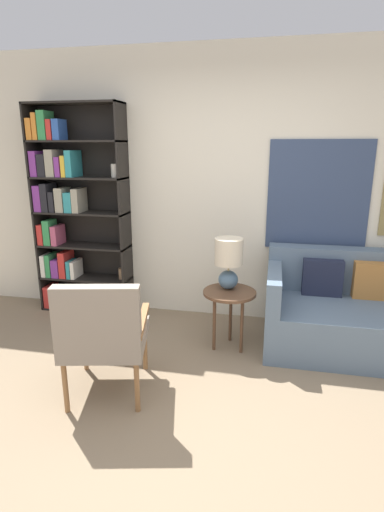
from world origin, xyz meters
name	(u,v)px	position (x,y,z in m)	size (l,w,h in m)	color
ground_plane	(169,443)	(0.00, 0.00, 0.00)	(14.00, 14.00, 0.00)	#847056
wall_back	(225,188)	(0.06, 2.03, 1.35)	(6.40, 0.08, 2.70)	silver
bookshelf	(69,210)	(-1.57, 1.85, 1.11)	(0.99, 0.30, 2.18)	black
armchair	(103,331)	(-0.56, 0.35, 0.53)	(0.69, 0.73, 0.91)	olive
couch	(374,315)	(1.48, 1.55, 0.31)	(1.90, 0.93, 0.84)	slate
side_table	(229,298)	(0.21, 1.28, 0.47)	(0.47, 0.47, 0.54)	brown
table_lamp	(229,259)	(0.19, 1.35, 0.81)	(0.25, 0.25, 0.46)	slate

